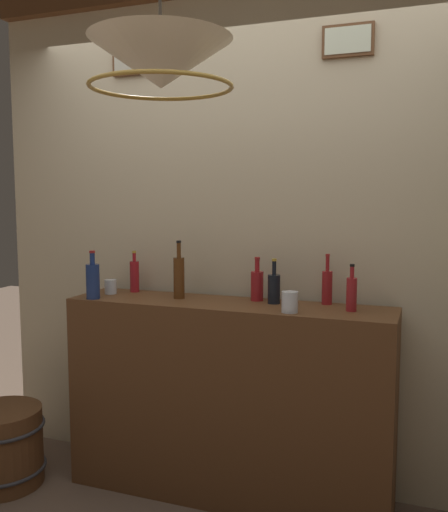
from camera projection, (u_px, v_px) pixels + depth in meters
name	position (u px, v px, depth m)	size (l,w,h in m)	color
panelled_rear_partition	(244.00, 215.00, 3.10)	(3.09, 0.15, 2.83)	beige
bar_shelf_unit	(227.00, 400.00, 2.95)	(1.71, 0.39, 1.05)	brown
liquor_bottle_whiskey	(352.00, 293.00, 2.68)	(0.05, 0.05, 0.23)	maroon
liquor_bottle_vermouth	(274.00, 288.00, 2.87)	(0.06, 0.06, 0.23)	black
liquor_bottle_brandy	(257.00, 285.00, 2.95)	(0.07, 0.07, 0.23)	maroon
liquor_bottle_gin	(93.00, 280.00, 3.00)	(0.07, 0.07, 0.26)	navy
liquor_bottle_port	(135.00, 276.00, 3.22)	(0.05, 0.05, 0.24)	maroon
liquor_bottle_vodka	(327.00, 286.00, 2.85)	(0.05, 0.05, 0.26)	maroon
liquor_bottle_amaro	(179.00, 276.00, 3.01)	(0.06, 0.06, 0.31)	#593315
glass_tumbler_rocks	(111.00, 287.00, 3.16)	(0.07, 0.07, 0.08)	silver
glass_tumbler_highball	(290.00, 302.00, 2.65)	(0.08, 0.08, 0.10)	silver
pendant_lamp	(161.00, 65.00, 2.07)	(0.54, 0.54, 0.48)	#EFE5C6
wooden_barrel	(2.00, 447.00, 3.10)	(0.47, 0.47, 0.43)	brown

